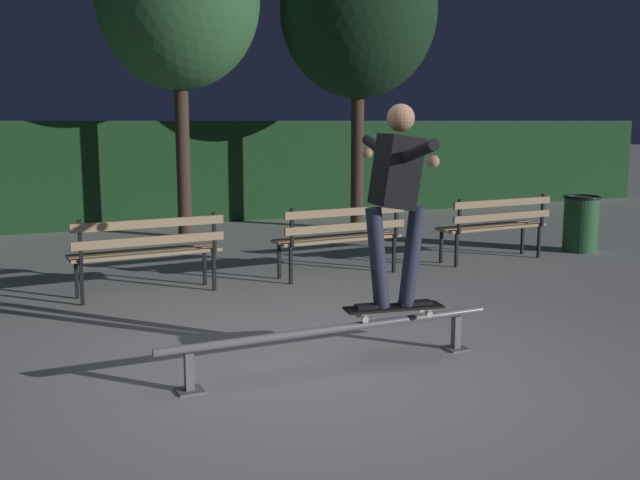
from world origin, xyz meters
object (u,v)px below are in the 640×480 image
object	(u,v)px
park_bench_left_center	(148,247)
grind_rail	(334,335)
skateboard	(394,308)
park_bench_rightmost	(496,221)
tree_behind_benches	(178,0)
trash_can	(581,223)
skateboarder	(396,188)
tree_far_right	(358,12)
park_bench_right_center	(341,233)

from	to	relation	value
park_bench_left_center	grind_rail	bearing A→B (deg)	-75.29
skateboard	park_bench_rightmost	xyz separation A→B (m)	(3.31, 2.91, 0.12)
tree_behind_benches	trash_can	bearing A→B (deg)	-37.92
skateboarder	tree_behind_benches	bearing A→B (deg)	88.99
park_bench_rightmost	trash_can	distance (m)	1.60
skateboarder	tree_far_right	world-z (taller)	tree_far_right
skateboarder	tree_far_right	size ratio (longest dim) A/B	0.31
park_bench_left_center	park_bench_rightmost	distance (m)	4.60
park_bench_right_center	park_bench_rightmost	xyz separation A→B (m)	(2.30, 0.00, 0.00)
park_bench_rightmost	trash_can	size ratio (longest dim) A/B	2.02
park_bench_left_center	tree_behind_benches	world-z (taller)	tree_behind_benches
tree_far_right	park_bench_left_center	bearing A→B (deg)	-141.66
grind_rail	skateboarder	distance (m)	1.20
park_bench_left_center	trash_can	xyz separation A→B (m)	(6.19, 0.10, -0.12)
skateboarder	park_bench_rightmost	world-z (taller)	skateboarder
skateboarder	skateboard	bearing A→B (deg)	170.49
skateboarder	tree_far_right	distance (m)	7.41
park_bench_rightmost	tree_behind_benches	xyz separation A→B (m)	(-3.19, 3.82, 3.16)
park_bench_left_center	trash_can	size ratio (longest dim) A/B	2.02
park_bench_left_center	trash_can	bearing A→B (deg)	0.90
park_bench_right_center	tree_far_right	xyz separation A→B (m)	(2.04, 3.43, 3.11)
grind_rail	park_bench_left_center	xyz separation A→B (m)	(-0.77, 2.91, 0.27)
grind_rail	trash_can	distance (m)	6.21
grind_rail	tree_behind_benches	size ratio (longest dim) A/B	0.53
tree_behind_benches	skateboarder	bearing A→B (deg)	-91.01
skateboard	tree_far_right	distance (m)	7.75
skateboard	park_bench_right_center	distance (m)	3.09
tree_far_right	trash_can	world-z (taller)	tree_far_right
park_bench_right_center	tree_behind_benches	bearing A→B (deg)	103.12
trash_can	tree_far_right	bearing A→B (deg)	119.05
park_bench_right_center	tree_far_right	bearing A→B (deg)	59.26
skateboard	tree_far_right	world-z (taller)	tree_far_right
park_bench_right_center	trash_can	bearing A→B (deg)	1.44
park_bench_right_center	park_bench_left_center	bearing A→B (deg)	180.00
park_bench_left_center	park_bench_rightmost	world-z (taller)	same
grind_rail	park_bench_right_center	bearing A→B (deg)	62.24
tree_far_right	trash_can	size ratio (longest dim) A/B	6.37
park_bench_left_center	tree_far_right	xyz separation A→B (m)	(4.34, 3.43, 3.11)
grind_rail	park_bench_rightmost	distance (m)	4.82
park_bench_left_center	tree_far_right	size ratio (longest dim) A/B	0.32
grind_rail	park_bench_rightmost	size ratio (longest dim) A/B	1.69
tree_behind_benches	tree_far_right	xyz separation A→B (m)	(2.93, -0.39, -0.05)
park_bench_rightmost	tree_far_right	distance (m)	4.64
grind_rail	park_bench_rightmost	bearing A→B (deg)	37.25
park_bench_right_center	park_bench_rightmost	size ratio (longest dim) A/B	1.00
trash_can	park_bench_right_center	bearing A→B (deg)	-178.56
skateboarder	park_bench_right_center	bearing A→B (deg)	70.87
skateboarder	tree_behind_benches	xyz separation A→B (m)	(0.12, 6.74, 2.35)
park_bench_left_center	park_bench_rightmost	size ratio (longest dim) A/B	1.00
skateboarder	park_bench_rightmost	size ratio (longest dim) A/B	0.96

